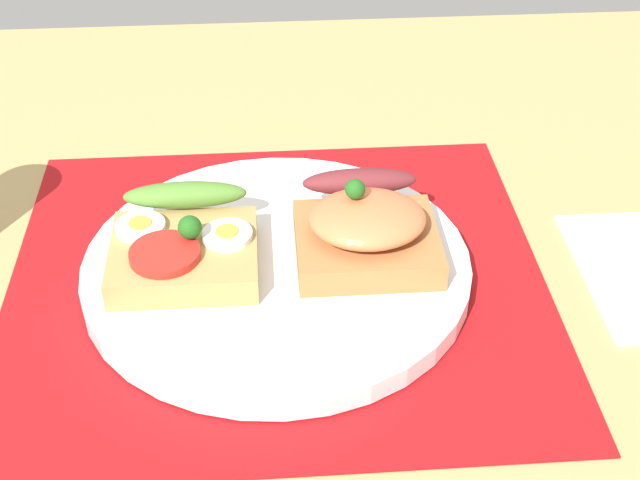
# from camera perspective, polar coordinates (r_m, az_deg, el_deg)

# --- Properties ---
(ground_plane) EXTENTS (1.20, 0.90, 0.03)m
(ground_plane) POSITION_cam_1_polar(r_m,az_deg,el_deg) (0.64, -2.68, -3.66)
(ground_plane) COLOR tan
(placemat) EXTENTS (0.37, 0.34, 0.00)m
(placemat) POSITION_cam_1_polar(r_m,az_deg,el_deg) (0.63, -2.72, -2.45)
(placemat) COLOR #9F1014
(placemat) RESTS_ON ground_plane
(plate) EXTENTS (0.27, 0.27, 0.02)m
(plate) POSITION_cam_1_polar(r_m,az_deg,el_deg) (0.62, -2.75, -1.79)
(plate) COLOR white
(plate) RESTS_ON placemat
(sandwich_egg_tomato) EXTENTS (0.10, 0.10, 0.04)m
(sandwich_egg_tomato) POSITION_cam_1_polar(r_m,az_deg,el_deg) (0.62, -8.65, -0.30)
(sandwich_egg_tomato) COLOR #AA854A
(sandwich_egg_tomato) RESTS_ON plate
(sandwich_salmon) EXTENTS (0.10, 0.10, 0.06)m
(sandwich_salmon) POSITION_cam_1_polar(r_m,az_deg,el_deg) (0.62, 2.90, 0.99)
(sandwich_salmon) COLOR #9B6939
(sandwich_salmon) RESTS_ON plate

